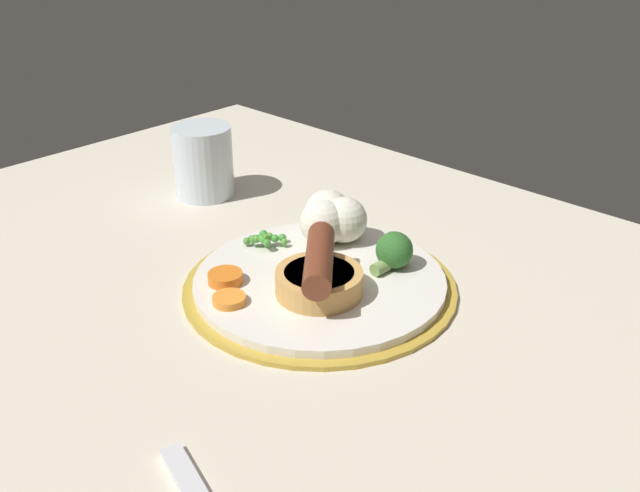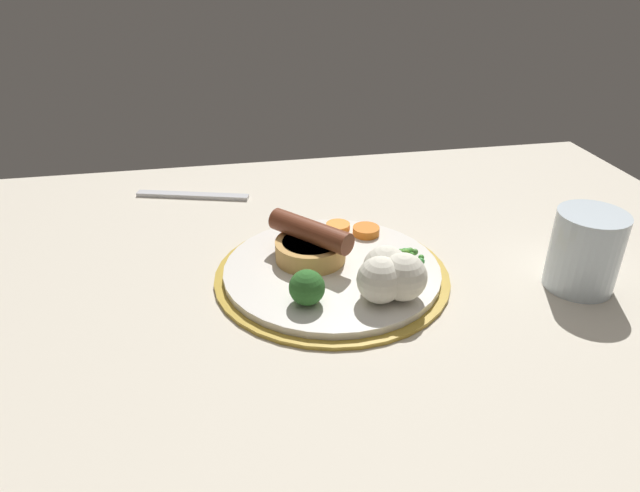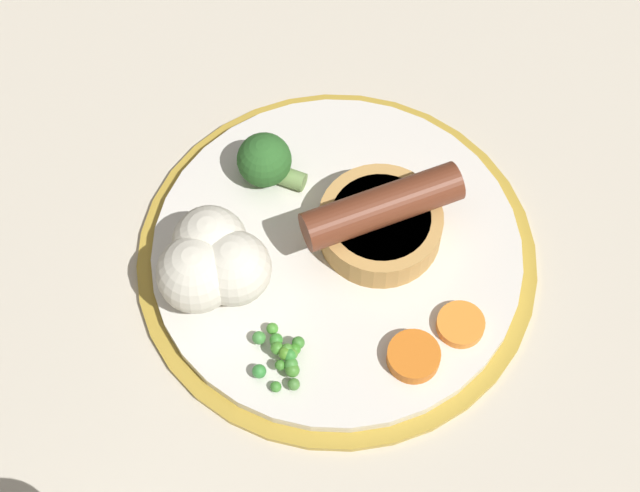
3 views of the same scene
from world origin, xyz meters
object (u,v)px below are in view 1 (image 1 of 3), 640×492
broccoli_floret_near (394,251)px  drinking_glass (203,161)px  carrot_slice_2 (231,300)px  pea_pile (265,238)px  dinner_plate (320,284)px  carrot_slice_0 (225,278)px  sausage_pudding (319,275)px  cauliflower_floret (332,218)px

broccoli_floret_near → drinking_glass: size_ratio=0.54×
carrot_slice_2 → pea_pile: bearing=-58.5°
dinner_plate → carrot_slice_0: 9.83cm
pea_pile → carrot_slice_2: size_ratio=1.37×
sausage_pudding → pea_pile: sausage_pudding is taller
dinner_plate → broccoli_floret_near: (-4.24, -6.86, 2.75)cm
dinner_plate → cauliflower_floret: size_ratio=3.65×
dinner_plate → cauliflower_floret: (4.97, -7.22, 3.47)cm
dinner_plate → sausage_pudding: 4.40cm
broccoli_floret_near → carrot_slice_2: size_ratio=1.55×
cauliflower_floret → carrot_slice_2: cauliflower_floret is taller
pea_pile → carrot_slice_0: pea_pile is taller
pea_pile → carrot_slice_0: (-2.93, 8.22, -0.46)cm
dinner_plate → broccoli_floret_near: bearing=-121.7°
broccoli_floret_near → drinking_glass: drinking_glass is taller
broccoli_floret_near → cauliflower_floret: 9.25cm
broccoli_floret_near → carrot_slice_2: broccoli_floret_near is taller
carrot_slice_2 → drinking_glass: drinking_glass is taller
carrot_slice_2 → broccoli_floret_near: bearing=-112.6°
dinner_plate → sausage_pudding: size_ratio=2.77×
cauliflower_floret → carrot_slice_0: bearing=85.1°
pea_pile → broccoli_floret_near: size_ratio=0.88×
pea_pile → drinking_glass: 20.42cm
sausage_pudding → cauliflower_floret: cauliflower_floret is taller
carrot_slice_0 → drinking_glass: 26.79cm
broccoli_floret_near → carrot_slice_0: size_ratio=1.42×
sausage_pudding → cauliflower_floret: 12.05cm
cauliflower_floret → carrot_slice_0: 14.89cm
broccoli_floret_near → carrot_slice_0: (10.49, 14.33, -1.38)cm
dinner_plate → drinking_glass: bearing=-14.7°
dinner_plate → pea_pile: (9.18, -0.75, 1.83)cm
drinking_glass → carrot_slice_2: bearing=146.1°
broccoli_floret_near → drinking_glass: 32.61cm
sausage_pudding → drinking_glass: (30.55, -9.88, 1.28)cm
pea_pile → cauliflower_floret: 7.89cm
dinner_plate → pea_pile: 9.39cm
broccoli_floret_near → carrot_slice_0: bearing=146.5°
sausage_pudding → broccoli_floret_near: 9.52cm
cauliflower_floret → broccoli_floret_near: bearing=177.8°
sausage_pudding → drinking_glass: size_ratio=1.08×
dinner_plate → cauliflower_floret: bearing=-55.4°
broccoli_floret_near → carrot_slice_0: broccoli_floret_near is taller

